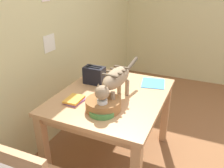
{
  "coord_description": "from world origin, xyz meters",
  "views": [
    {
      "loc": [
        -1.75,
        0.27,
        1.68
      ],
      "look_at": [
        -0.05,
        1.03,
        0.83
      ],
      "focal_mm": 37.11,
      "sensor_mm": 36.0,
      "label": 1
    }
  ],
  "objects_px": {
    "wicker_basket": "(103,104)",
    "magazine": "(153,83)",
    "book_stack": "(74,100)",
    "saucer_bowl": "(102,111)",
    "coffee_mug": "(103,104)",
    "toaster": "(94,75)",
    "dining_table": "(112,103)",
    "cat": "(115,80)"
  },
  "relations": [
    {
      "from": "dining_table",
      "to": "toaster",
      "type": "distance_m",
      "value": 0.35
    },
    {
      "from": "coffee_mug",
      "to": "magazine",
      "type": "bearing_deg",
      "value": -17.1
    },
    {
      "from": "magazine",
      "to": "book_stack",
      "type": "height_order",
      "value": "book_stack"
    },
    {
      "from": "saucer_bowl",
      "to": "magazine",
      "type": "relative_size",
      "value": 0.85
    },
    {
      "from": "cat",
      "to": "saucer_bowl",
      "type": "bearing_deg",
      "value": 90.0
    },
    {
      "from": "book_stack",
      "to": "toaster",
      "type": "xyz_separation_m",
      "value": [
        0.41,
        0.02,
        0.07
      ]
    },
    {
      "from": "dining_table",
      "to": "magazine",
      "type": "distance_m",
      "value": 0.48
    },
    {
      "from": "dining_table",
      "to": "coffee_mug",
      "type": "distance_m",
      "value": 0.37
    },
    {
      "from": "coffee_mug",
      "to": "magazine",
      "type": "xyz_separation_m",
      "value": [
        0.7,
        -0.22,
        -0.08
      ]
    },
    {
      "from": "cat",
      "to": "magazine",
      "type": "distance_m",
      "value": 0.57
    },
    {
      "from": "coffee_mug",
      "to": "wicker_basket",
      "type": "distance_m",
      "value": 0.06
    },
    {
      "from": "book_stack",
      "to": "magazine",
      "type": "bearing_deg",
      "value": -38.94
    },
    {
      "from": "book_stack",
      "to": "wicker_basket",
      "type": "distance_m",
      "value": 0.28
    },
    {
      "from": "saucer_bowl",
      "to": "book_stack",
      "type": "bearing_deg",
      "value": 76.76
    },
    {
      "from": "saucer_bowl",
      "to": "book_stack",
      "type": "distance_m",
      "value": 0.31
    },
    {
      "from": "book_stack",
      "to": "toaster",
      "type": "bearing_deg",
      "value": 3.16
    },
    {
      "from": "saucer_bowl",
      "to": "toaster",
      "type": "distance_m",
      "value": 0.58
    },
    {
      "from": "book_stack",
      "to": "wicker_basket",
      "type": "bearing_deg",
      "value": -93.82
    },
    {
      "from": "saucer_bowl",
      "to": "wicker_basket",
      "type": "height_order",
      "value": "wicker_basket"
    },
    {
      "from": "book_stack",
      "to": "dining_table",
      "type": "bearing_deg",
      "value": -42.39
    },
    {
      "from": "saucer_bowl",
      "to": "wicker_basket",
      "type": "xyz_separation_m",
      "value": [
        0.05,
        0.02,
        0.03
      ]
    },
    {
      "from": "magazine",
      "to": "toaster",
      "type": "height_order",
      "value": "toaster"
    },
    {
      "from": "dining_table",
      "to": "toaster",
      "type": "relative_size",
      "value": 5.58
    },
    {
      "from": "wicker_basket",
      "to": "toaster",
      "type": "relative_size",
      "value": 1.4
    },
    {
      "from": "magazine",
      "to": "saucer_bowl",
      "type": "bearing_deg",
      "value": 151.64
    },
    {
      "from": "dining_table",
      "to": "coffee_mug",
      "type": "xyz_separation_m",
      "value": [
        -0.32,
        -0.06,
        0.17
      ]
    },
    {
      "from": "magazine",
      "to": "wicker_basket",
      "type": "bearing_deg",
      "value": 149.05
    },
    {
      "from": "wicker_basket",
      "to": "magazine",
      "type": "bearing_deg",
      "value": -19.61
    },
    {
      "from": "dining_table",
      "to": "coffee_mug",
      "type": "bearing_deg",
      "value": -168.82
    },
    {
      "from": "cat",
      "to": "toaster",
      "type": "distance_m",
      "value": 0.44
    },
    {
      "from": "wicker_basket",
      "to": "dining_table",
      "type": "bearing_deg",
      "value": 9.63
    },
    {
      "from": "toaster",
      "to": "saucer_bowl",
      "type": "bearing_deg",
      "value": -146.09
    },
    {
      "from": "magazine",
      "to": "book_stack",
      "type": "xyz_separation_m",
      "value": [
        -0.63,
        0.51,
        0.01
      ]
    },
    {
      "from": "cat",
      "to": "coffee_mug",
      "type": "height_order",
      "value": "cat"
    },
    {
      "from": "dining_table",
      "to": "coffee_mug",
      "type": "relative_size",
      "value": 9.27
    },
    {
      "from": "magazine",
      "to": "book_stack",
      "type": "relative_size",
      "value": 1.38
    },
    {
      "from": "cat",
      "to": "saucer_bowl",
      "type": "distance_m",
      "value": 0.27
    },
    {
      "from": "cat",
      "to": "toaster",
      "type": "bearing_deg",
      "value": -34.78
    },
    {
      "from": "dining_table",
      "to": "wicker_basket",
      "type": "bearing_deg",
      "value": -170.37
    },
    {
      "from": "dining_table",
      "to": "book_stack",
      "type": "height_order",
      "value": "book_stack"
    },
    {
      "from": "coffee_mug",
      "to": "wicker_basket",
      "type": "xyz_separation_m",
      "value": [
        0.05,
        0.02,
        -0.03
      ]
    },
    {
      "from": "magazine",
      "to": "toaster",
      "type": "bearing_deg",
      "value": 101.84
    }
  ]
}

